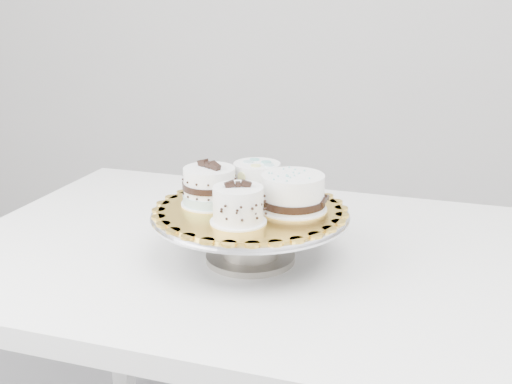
% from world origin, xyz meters
% --- Properties ---
extents(table, '(1.36, 0.99, 0.75)m').
position_xyz_m(table, '(-0.04, 0.27, 0.68)').
color(table, white).
rests_on(table, floor).
extents(cake_stand, '(0.37, 0.37, 0.10)m').
position_xyz_m(cake_stand, '(-0.07, 0.21, 0.82)').
color(cake_stand, gray).
rests_on(cake_stand, table).
extents(cake_board, '(0.45, 0.45, 0.01)m').
position_xyz_m(cake_board, '(-0.07, 0.21, 0.85)').
color(cake_board, '#C58129').
rests_on(cake_board, cake_stand).
extents(cake_swirl, '(0.11, 0.11, 0.08)m').
position_xyz_m(cake_swirl, '(-0.07, 0.14, 0.89)').
color(cake_swirl, white).
rests_on(cake_swirl, cake_board).
extents(cake_banded, '(0.14, 0.14, 0.09)m').
position_xyz_m(cake_banded, '(-0.15, 0.22, 0.89)').
color(cake_banded, white).
rests_on(cake_banded, cake_board).
extents(cake_dots, '(0.11, 0.11, 0.07)m').
position_xyz_m(cake_dots, '(-0.07, 0.29, 0.89)').
color(cake_dots, white).
rests_on(cake_dots, cake_board).
extents(cake_ribbon, '(0.14, 0.13, 0.07)m').
position_xyz_m(cake_ribbon, '(0.01, 0.22, 0.89)').
color(cake_ribbon, white).
rests_on(cake_ribbon, cake_board).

